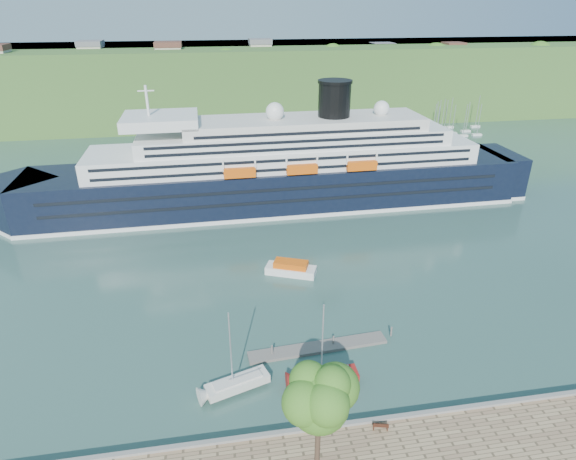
# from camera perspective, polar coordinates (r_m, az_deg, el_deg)

# --- Properties ---
(ground) EXTENTS (400.00, 400.00, 0.00)m
(ground) POSITION_cam_1_polar(r_m,az_deg,el_deg) (50.69, 4.86, -22.85)
(ground) COLOR #2A4A42
(ground) RESTS_ON ground
(far_hillside) EXTENTS (400.00, 50.00, 24.00)m
(far_hillside) POSITION_cam_1_polar(r_m,az_deg,el_deg) (179.51, -6.73, 17.10)
(far_hillside) COLOR #355A24
(far_hillside) RESTS_ON ground
(quay_coping) EXTENTS (220.00, 0.50, 0.30)m
(quay_coping) POSITION_cam_1_polar(r_m,az_deg,el_deg) (49.71, 4.97, -22.14)
(quay_coping) COLOR slate
(quay_coping) RESTS_ON promenade
(cruise_ship) EXTENTS (109.43, 17.30, 24.53)m
(cruise_ship) POSITION_cam_1_polar(r_m,az_deg,el_deg) (94.69, -1.52, 9.87)
(cruise_ship) COLOR black
(cruise_ship) RESTS_ON ground
(park_bench) EXTENTS (1.65, 0.98, 0.99)m
(park_bench) POSITION_cam_1_polar(r_m,az_deg,el_deg) (49.93, 10.91, -21.76)
(park_bench) COLOR #411E12
(park_bench) RESTS_ON promenade
(promenade_tree) EXTENTS (6.85, 6.85, 11.34)m
(promenade_tree) POSITION_cam_1_polar(r_m,az_deg,el_deg) (43.02, 3.66, -20.94)
(promenade_tree) COLOR #2A6A1C
(promenade_tree) RESTS_ON promenade
(floating_pontoon) EXTENTS (17.08, 3.26, 0.38)m
(floating_pontoon) POSITION_cam_1_polar(r_m,az_deg,el_deg) (59.57, 3.59, -13.71)
(floating_pontoon) COLOR slate
(floating_pontoon) RESTS_ON ground
(sailboat_white_near) EXTENTS (7.86, 4.35, 9.79)m
(sailboat_white_near) POSITION_cam_1_polar(r_m,az_deg,el_deg) (51.43, -6.20, -14.46)
(sailboat_white_near) COLOR silver
(sailboat_white_near) RESTS_ON ground
(sailboat_red) EXTENTS (7.71, 2.15, 9.96)m
(sailboat_red) POSITION_cam_1_polar(r_m,az_deg,el_deg) (52.01, 4.67, -13.73)
(sailboat_red) COLOR maroon
(sailboat_red) RESTS_ON ground
(tender_launch) EXTENTS (8.11, 5.40, 2.13)m
(tender_launch) POSITION_cam_1_polar(r_m,az_deg,el_deg) (73.47, 0.34, -4.49)
(tender_launch) COLOR #DA540C
(tender_launch) RESTS_ON ground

